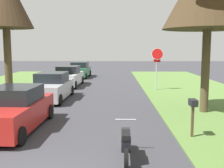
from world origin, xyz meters
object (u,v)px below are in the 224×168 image
(parked_sedan_silver, at_px, (51,87))
(curbside_mailbox, at_px, (193,107))
(parked_sedan_white, at_px, (68,77))
(parked_sedan_green, at_px, (80,70))
(parked_motorcycle, at_px, (126,143))
(parked_sedan_red, at_px, (14,110))
(street_tree_left_mid_b, at_px, (5,0))
(stop_sign_far, at_px, (157,60))

(parked_sedan_silver, xyz_separation_m, curbside_mailbox, (6.31, -6.92, 0.33))
(parked_sedan_white, relative_size, parked_sedan_green, 1.00)
(parked_sedan_silver, relative_size, parked_motorcycle, 2.17)
(parked_sedan_green, bearing_deg, parked_sedan_silver, -90.10)
(parked_sedan_red, relative_size, parked_sedan_white, 1.00)
(parked_sedan_green, relative_size, parked_motorcycle, 2.17)
(street_tree_left_mid_b, relative_size, curbside_mailbox, 6.46)
(parked_sedan_red, relative_size, parked_motorcycle, 2.17)
(parked_sedan_green, bearing_deg, parked_sedan_red, -90.06)
(stop_sign_far, height_order, curbside_mailbox, stop_sign_far)
(parked_sedan_green, distance_m, curbside_mailbox, 20.41)
(street_tree_left_mid_b, relative_size, parked_sedan_silver, 1.84)
(street_tree_left_mid_b, distance_m, curbside_mailbox, 15.03)
(parked_sedan_green, bearing_deg, parked_motorcycle, -79.34)
(parked_sedan_red, xyz_separation_m, parked_sedan_green, (0.02, 18.47, 0.00))
(stop_sign_far, xyz_separation_m, parked_sedan_silver, (-6.66, -3.48, -1.45))
(street_tree_left_mid_b, xyz_separation_m, parked_sedan_silver, (3.68, -3.05, -5.49))
(parked_motorcycle, relative_size, curbside_mailbox, 1.62)
(parked_sedan_silver, bearing_deg, stop_sign_far, 27.60)
(street_tree_left_mid_b, relative_size, parked_sedan_white, 1.84)
(parked_sedan_silver, bearing_deg, curbside_mailbox, -47.65)
(parked_sedan_green, distance_m, parked_motorcycle, 21.66)
(stop_sign_far, relative_size, parked_sedan_green, 0.66)
(parked_sedan_green, bearing_deg, street_tree_left_mid_b, -111.44)
(parked_sedan_white, height_order, parked_sedan_green, same)
(street_tree_left_mid_b, distance_m, parked_sedan_green, 11.53)
(parked_motorcycle, bearing_deg, parked_sedan_white, 105.48)
(parked_sedan_silver, distance_m, parked_motorcycle, 9.68)
(street_tree_left_mid_b, height_order, parked_sedan_green, street_tree_left_mid_b)
(parked_sedan_red, bearing_deg, curbside_mailbox, -8.48)
(parked_sedan_green, bearing_deg, parked_sedan_white, -90.51)
(parked_motorcycle, bearing_deg, curbside_mailbox, 39.33)
(parked_sedan_green, bearing_deg, stop_sign_far, -53.58)
(parked_sedan_red, relative_size, parked_sedan_silver, 1.00)
(curbside_mailbox, bearing_deg, parked_sedan_white, 116.37)
(stop_sign_far, distance_m, parked_sedan_silver, 7.66)
(curbside_mailbox, bearing_deg, parked_motorcycle, -140.67)
(parked_sedan_silver, bearing_deg, parked_motorcycle, -65.40)
(street_tree_left_mid_b, height_order, parked_sedan_white, street_tree_left_mid_b)
(parked_sedan_red, distance_m, curbside_mailbox, 6.39)
(street_tree_left_mid_b, xyz_separation_m, parked_sedan_red, (3.69, -9.03, -5.49))
(parked_sedan_red, bearing_deg, parked_sedan_green, 89.94)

